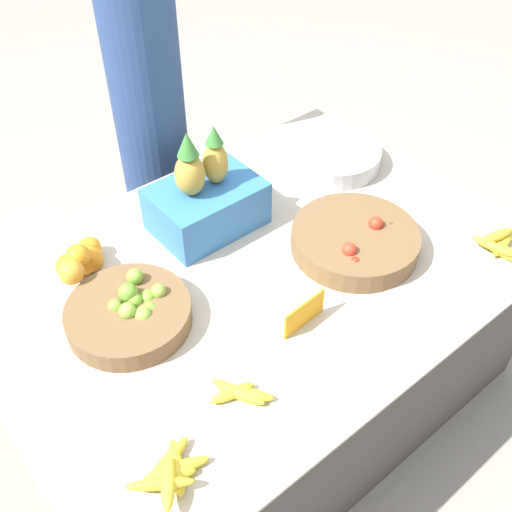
% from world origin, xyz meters
% --- Properties ---
extents(ground_plane, '(12.00, 12.00, 0.00)m').
position_xyz_m(ground_plane, '(0.00, 0.00, 0.00)').
color(ground_plane, gray).
extents(market_table, '(1.67, 1.19, 0.63)m').
position_xyz_m(market_table, '(0.00, 0.00, 0.31)').
color(market_table, '#4C4742').
rests_on(market_table, ground_plane).
extents(lime_bowl, '(0.36, 0.36, 0.11)m').
position_xyz_m(lime_bowl, '(-0.42, 0.05, 0.66)').
color(lime_bowl, brown).
rests_on(lime_bowl, market_table).
extents(tomato_basket, '(0.41, 0.41, 0.10)m').
position_xyz_m(tomato_basket, '(0.30, -0.13, 0.66)').
color(tomato_basket, brown).
rests_on(tomato_basket, market_table).
extents(orange_pile, '(0.19, 0.19, 0.13)m').
position_xyz_m(orange_pile, '(-0.43, 0.32, 0.68)').
color(orange_pile, orange).
rests_on(orange_pile, market_table).
extents(metal_bowl, '(0.36, 0.36, 0.07)m').
position_xyz_m(metal_bowl, '(0.59, 0.25, 0.66)').
color(metal_bowl, '#B7B7BF').
rests_on(metal_bowl, market_table).
extents(price_sign, '(0.16, 0.02, 0.09)m').
position_xyz_m(price_sign, '(-0.04, -0.27, 0.67)').
color(price_sign, orange).
rests_on(price_sign, market_table).
extents(produce_crate, '(0.35, 0.25, 0.38)m').
position_xyz_m(produce_crate, '(0.00, 0.27, 0.73)').
color(produce_crate, '#3370B7').
rests_on(produce_crate, market_table).
extents(banana_bunch_front_left, '(0.15, 0.16, 0.03)m').
position_xyz_m(banana_bunch_front_left, '(-0.33, -0.34, 0.64)').
color(banana_bunch_front_left, yellow).
rests_on(banana_bunch_front_left, market_table).
extents(banana_bunch_middle_left, '(0.20, 0.17, 0.06)m').
position_xyz_m(banana_bunch_middle_left, '(-0.59, -0.41, 0.65)').
color(banana_bunch_middle_left, yellow).
rests_on(banana_bunch_middle_left, market_table).
extents(banana_bunch_middle_right, '(0.17, 0.15, 0.06)m').
position_xyz_m(banana_bunch_middle_right, '(0.65, -0.43, 0.65)').
color(banana_bunch_middle_right, yellow).
rests_on(banana_bunch_middle_right, market_table).
extents(vendor_person, '(0.29, 0.29, 1.55)m').
position_xyz_m(vendor_person, '(0.17, 0.88, 0.72)').
color(vendor_person, navy).
rests_on(vendor_person, ground_plane).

